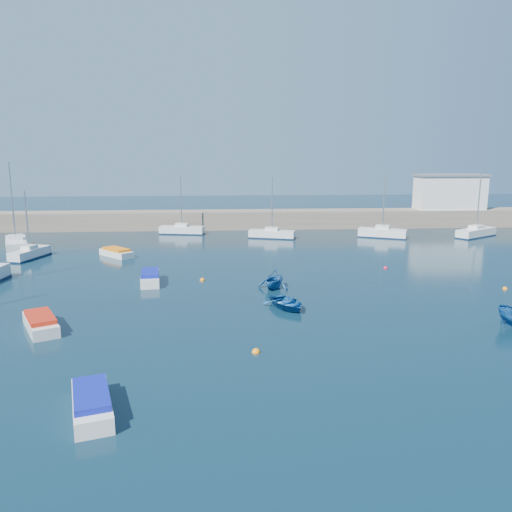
{
  "coord_description": "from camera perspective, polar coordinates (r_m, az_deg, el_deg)",
  "views": [
    {
      "loc": [
        -5.03,
        -27.8,
        10.5
      ],
      "look_at": [
        -1.74,
        16.62,
        1.6
      ],
      "focal_mm": 35.0,
      "sensor_mm": 36.0,
      "label": 1
    }
  ],
  "objects": [
    {
      "name": "motorboat_1",
      "position": [
        43.01,
        -11.99,
        -2.41
      ],
      "size": [
        1.96,
        4.39,
        1.04
      ],
      "rotation": [
        0.0,
        0.0,
        0.11
      ],
      "color": "silver",
      "rests_on": "ground"
    },
    {
      "name": "dinghy_left",
      "position": [
        40.3,
        2.06,
        -2.65
      ],
      "size": [
        3.73,
        3.89,
        1.58
      ],
      "primitive_type": "imported",
      "rotation": [
        0.0,
        0.0,
        -0.52
      ],
      "color": "navy",
      "rests_on": "ground"
    },
    {
      "name": "buoy_3",
      "position": [
        43.31,
        -6.15,
        -2.8
      ],
      "size": [
        0.46,
        0.46,
        0.46
      ],
      "primitive_type": "sphere",
      "color": "orange",
      "rests_on": "ground"
    },
    {
      "name": "sailboat_3",
      "position": [
        57.39,
        -24.43,
        0.3
      ],
      "size": [
        2.84,
        5.52,
        7.11
      ],
      "rotation": [
        0.0,
        0.0,
        -0.27
      ],
      "color": "silver",
      "rests_on": "ground"
    },
    {
      "name": "motorboat_3",
      "position": [
        22.64,
        -18.28,
        -15.63
      ],
      "size": [
        2.62,
        4.46,
        0.99
      ],
      "rotation": [
        0.0,
        0.0,
        0.29
      ],
      "color": "silver",
      "rests_on": "ground"
    },
    {
      "name": "buoy_2",
      "position": [
        45.04,
        26.57,
        -3.4
      ],
      "size": [
        0.4,
        0.4,
        0.4
      ],
      "primitive_type": "sphere",
      "color": "orange",
      "rests_on": "ground"
    },
    {
      "name": "sailboat_5",
      "position": [
        69.56,
        -8.47,
        2.99
      ],
      "size": [
        6.28,
        2.86,
        8.04
      ],
      "rotation": [
        0.0,
        0.0,
        1.37
      ],
      "color": "silver",
      "rests_on": "ground"
    },
    {
      "name": "sailboat_4",
      "position": [
        63.63,
        -25.72,
        1.27
      ],
      "size": [
        4.83,
        7.85,
        9.93
      ],
      "rotation": [
        0.0,
        0.0,
        0.38
      ],
      "color": "silver",
      "rests_on": "ground"
    },
    {
      "name": "buoy_1",
      "position": [
        49.33,
        14.59,
        -1.36
      ],
      "size": [
        0.4,
        0.4,
        0.4
      ],
      "primitive_type": "sphere",
      "color": "red",
      "rests_on": "ground"
    },
    {
      "name": "sailboat_8",
      "position": [
        72.57,
        23.85,
        2.5
      ],
      "size": [
        6.74,
        5.24,
        8.9
      ],
      "rotation": [
        0.0,
        0.0,
        2.14
      ],
      "color": "silver",
      "rests_on": "ground"
    },
    {
      "name": "harbor_office",
      "position": [
        81.87,
        21.26,
        6.76
      ],
      "size": [
        10.0,
        4.0,
        5.0
      ],
      "primitive_type": "cube",
      "color": "silver",
      "rests_on": "back_wall"
    },
    {
      "name": "motorboat_2",
      "position": [
        55.35,
        -15.66,
        0.39
      ],
      "size": [
        4.14,
        4.29,
        0.91
      ],
      "rotation": [
        0.0,
        0.0,
        0.75
      ],
      "color": "silver",
      "rests_on": "ground"
    },
    {
      "name": "sailboat_6",
      "position": [
        65.27,
        1.83,
        2.55
      ],
      "size": [
        6.19,
        3.44,
        7.89
      ],
      "rotation": [
        0.0,
        0.0,
        1.25
      ],
      "color": "silver",
      "rests_on": "ground"
    },
    {
      "name": "dinghy_center",
      "position": [
        35.33,
        3.57,
        -5.37
      ],
      "size": [
        3.84,
        4.41,
        0.76
      ],
      "primitive_type": "imported",
      "rotation": [
        0.0,
        0.0,
        0.39
      ],
      "color": "navy",
      "rests_on": "ground"
    },
    {
      "name": "sailboat_7",
      "position": [
        67.81,
        14.24,
        2.61
      ],
      "size": [
        6.27,
        4.26,
        8.24
      ],
      "rotation": [
        0.0,
        0.0,
        1.11
      ],
      "color": "silver",
      "rests_on": "ground"
    },
    {
      "name": "motorboat_0",
      "position": [
        33.67,
        -23.41,
        -7.02
      ],
      "size": [
        3.36,
        4.56,
        0.97
      ],
      "rotation": [
        0.0,
        0.0,
        0.48
      ],
      "color": "silver",
      "rests_on": "ground"
    },
    {
      "name": "back_wall",
      "position": [
        74.55,
        -0.33,
        4.21
      ],
      "size": [
        96.0,
        4.5,
        2.6
      ],
      "primitive_type": "cube",
      "color": "#726457",
      "rests_on": "ground"
    },
    {
      "name": "ground",
      "position": [
        30.14,
        5.71,
        -9.14
      ],
      "size": [
        220.0,
        220.0,
        0.0
      ],
      "primitive_type": "plane",
      "color": "#0B2230",
      "rests_on": "ground"
    },
    {
      "name": "buoy_0",
      "position": [
        27.71,
        0.0,
        -10.96
      ],
      "size": [
        0.47,
        0.47,
        0.47
      ],
      "primitive_type": "sphere",
      "color": "orange",
      "rests_on": "ground"
    }
  ]
}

